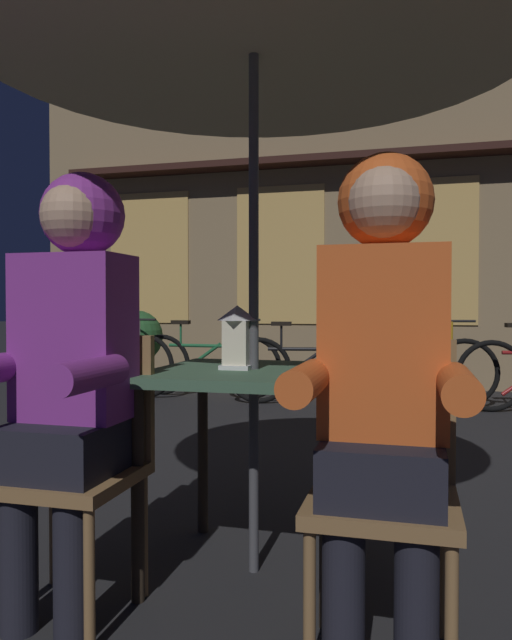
{
  "coord_description": "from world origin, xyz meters",
  "views": [
    {
      "loc": [
        0.56,
        -2.07,
        0.97
      ],
      "look_at": [
        0.0,
        0.03,
        0.92
      ],
      "focal_mm": 33.27,
      "sensor_mm": 36.0,
      "label": 1
    }
  ],
  "objects": [
    {
      "name": "bicycle_third",
      "position": [
        -0.42,
        3.69,
        0.35
      ],
      "size": [
        1.67,
        0.33,
        0.84
      ],
      "color": "black",
      "rests_on": "ground_plane"
    },
    {
      "name": "ground_plane",
      "position": [
        0.0,
        0.0,
        0.0
      ],
      "size": [
        60.0,
        60.0,
        0.0
      ],
      "primitive_type": "plane",
      "color": "#232326"
    },
    {
      "name": "cafe_table",
      "position": [
        0.0,
        0.0,
        0.64
      ],
      "size": [
        0.72,
        0.72,
        0.74
      ],
      "color": "#42664C",
      "rests_on": "ground_plane"
    },
    {
      "name": "shopfront_building",
      "position": [
        0.72,
        5.4,
        3.09
      ],
      "size": [
        10.0,
        0.93,
        6.2
      ],
      "color": "#937A56",
      "rests_on": "ground_plane"
    },
    {
      "name": "patio_umbrella",
      "position": [
        0.0,
        0.0,
        2.06
      ],
      "size": [
        2.1,
        2.1,
        2.31
      ],
      "color": "#4C4C51",
      "rests_on": "ground_plane"
    },
    {
      "name": "chair_right",
      "position": [
        0.48,
        -0.37,
        0.49
      ],
      "size": [
        0.4,
        0.4,
        0.87
      ],
      "color": "olive",
      "rests_on": "ground_plane"
    },
    {
      "name": "person_left_hooded",
      "position": [
        -0.48,
        -0.43,
        0.85
      ],
      "size": [
        0.45,
        0.56,
        1.4
      ],
      "color": "black",
      "rests_on": "ground_plane"
    },
    {
      "name": "bicycle_fourth",
      "position": [
        0.53,
        3.84,
        0.35
      ],
      "size": [
        1.67,
        0.28,
        0.84
      ],
      "color": "black",
      "rests_on": "ground_plane"
    },
    {
      "name": "chair_left",
      "position": [
        -0.48,
        -0.37,
        0.49
      ],
      "size": [
        0.4,
        0.4,
        0.87
      ],
      "color": "olive",
      "rests_on": "ground_plane"
    },
    {
      "name": "potted_plant",
      "position": [
        -2.5,
        4.11,
        0.54
      ],
      "size": [
        0.6,
        0.6,
        0.92
      ],
      "color": "brown",
      "rests_on": "ground_plane"
    },
    {
      "name": "person_right_hooded",
      "position": [
        0.48,
        -0.43,
        0.85
      ],
      "size": [
        0.45,
        0.56,
        1.4
      ],
      "color": "black",
      "rests_on": "ground_plane"
    },
    {
      "name": "lantern",
      "position": [
        -0.06,
        -0.01,
        0.86
      ],
      "size": [
        0.11,
        0.11,
        0.23
      ],
      "color": "white",
      "rests_on": "cafe_table"
    },
    {
      "name": "bicycle_nearest",
      "position": [
        -2.66,
        3.82,
        0.35
      ],
      "size": [
        1.65,
        0.42,
        0.84
      ],
      "color": "black",
      "rests_on": "ground_plane"
    },
    {
      "name": "bicycle_second",
      "position": [
        -1.59,
        3.9,
        0.35
      ],
      "size": [
        1.68,
        0.09,
        0.84
      ],
      "color": "black",
      "rests_on": "ground_plane"
    }
  ]
}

